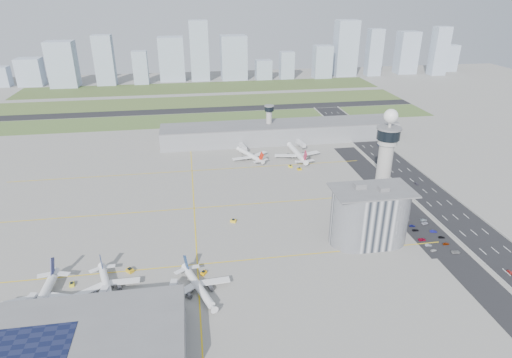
{
  "coord_description": "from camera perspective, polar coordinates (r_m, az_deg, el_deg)",
  "views": [
    {
      "loc": [
        -38.89,
        -208.8,
        126.67
      ],
      "look_at": [
        0.0,
        35.0,
        15.0
      ],
      "focal_mm": 30.0,
      "sensor_mm": 36.0,
      "label": 1
    }
  ],
  "objects": [
    {
      "name": "ground",
      "position": [
        247.3,
        1.29,
        -6.48
      ],
      "size": [
        1000.0,
        1000.0,
        0.0
      ],
      "primitive_type": "plane",
      "color": "#99968F"
    },
    {
      "name": "grass_strip_0",
      "position": [
        452.3,
        -6.37,
        7.93
      ],
      "size": [
        480.0,
        50.0,
        0.08
      ],
      "primitive_type": "cube",
      "color": "#526F34",
      "rests_on": "ground"
    },
    {
      "name": "grass_strip_1",
      "position": [
        524.66,
        -6.84,
        10.2
      ],
      "size": [
        480.0,
        60.0,
        0.08
      ],
      "primitive_type": "cube",
      "color": "#475A2A",
      "rests_on": "ground"
    },
    {
      "name": "grass_strip_2",
      "position": [
        602.56,
        -7.22,
        12.02
      ],
      "size": [
        480.0,
        70.0,
        0.08
      ],
      "primitive_type": "cube",
      "color": "#3D5327",
      "rests_on": "ground"
    },
    {
      "name": "runway",
      "position": [
        487.9,
        -6.62,
        9.14
      ],
      "size": [
        480.0,
        22.0,
        0.1
      ],
      "primitive_type": "cube",
      "color": "black",
      "rests_on": "ground"
    },
    {
      "name": "highway",
      "position": [
        288.64,
        24.43,
        -4.05
      ],
      "size": [
        28.0,
        500.0,
        0.1
      ],
      "primitive_type": "cube",
      "color": "black",
      "rests_on": "ground"
    },
    {
      "name": "barrier_left",
      "position": [
        281.18,
        22.05,
        -4.24
      ],
      "size": [
        0.6,
        500.0,
        1.2
      ],
      "primitive_type": "cube",
      "color": "#9E9E99",
      "rests_on": "ground"
    },
    {
      "name": "barrier_right",
      "position": [
        296.11,
        26.73,
        -3.68
      ],
      "size": [
        0.6,
        500.0,
        1.2
      ],
      "primitive_type": "cube",
      "color": "#9E9E99",
      "rests_on": "ground"
    },
    {
      "name": "landside_road",
      "position": [
        268.64,
        21.03,
        -5.58
      ],
      "size": [
        18.0,
        260.0,
        0.08
      ],
      "primitive_type": "cube",
      "color": "black",
      "rests_on": "ground"
    },
    {
      "name": "parking_lot",
      "position": [
        258.9,
        21.9,
        -6.9
      ],
      "size": [
        20.0,
        44.0,
        0.1
      ],
      "primitive_type": "cube",
      "color": "black",
      "rests_on": "ground"
    },
    {
      "name": "taxiway_line_h_0",
      "position": [
        219.12,
        -7.83,
        -11.24
      ],
      "size": [
        260.0,
        0.6,
        0.01
      ],
      "primitive_type": "cube",
      "color": "yellow",
      "rests_on": "ground"
    },
    {
      "name": "taxiway_line_h_1",
      "position": [
        270.32,
        -8.25,
        -3.88
      ],
      "size": [
        260.0,
        0.6,
        0.01
      ],
      "primitive_type": "cube",
      "color": "yellow",
      "rests_on": "ground"
    },
    {
      "name": "taxiway_line_h_2",
      "position": [
        324.54,
        -8.54,
        1.08
      ],
      "size": [
        260.0,
        0.6,
        0.01
      ],
      "primitive_type": "cube",
      "color": "yellow",
      "rests_on": "ground"
    },
    {
      "name": "taxiway_line_v",
      "position": [
        270.32,
        -8.25,
        -3.88
      ],
      "size": [
        0.6,
        260.0,
        0.01
      ],
      "primitive_type": "cube",
      "color": "yellow",
      "rests_on": "ground"
    },
    {
      "name": "control_tower",
      "position": [
        260.18,
        16.85,
        2.63
      ],
      "size": [
        14.0,
        14.0,
        64.5
      ],
      "color": "#ADAAA5",
      "rests_on": "ground"
    },
    {
      "name": "secondary_tower",
      "position": [
        380.95,
        1.75,
        7.88
      ],
      "size": [
        8.6,
        8.6,
        31.9
      ],
      "color": "#ADAAA5",
      "rests_on": "ground"
    },
    {
      "name": "admin_building",
      "position": [
        235.71,
        14.88,
        -4.76
      ],
      "size": [
        42.0,
        24.0,
        33.5
      ],
      "color": "#B2B2B7",
      "rests_on": "ground"
    },
    {
      "name": "terminal_pier",
      "position": [
        384.24,
        3.26,
        6.29
      ],
      "size": [
        210.0,
        32.0,
        15.8
      ],
      "color": "gray",
      "rests_on": "ground"
    },
    {
      "name": "near_terminal",
      "position": [
        181.52,
        -23.64,
        -19.69
      ],
      "size": [
        84.0,
        42.0,
        13.0
      ],
      "color": "gray",
      "rests_on": "ground"
    },
    {
      "name": "airplane_near_a",
      "position": [
        210.27,
        -26.91,
        -13.77
      ],
      "size": [
        38.14,
        44.29,
        11.99
      ],
      "primitive_type": null,
      "rotation": [
        0.0,
        0.0,
        -1.61
      ],
      "color": "white",
      "rests_on": "ground"
    },
    {
      "name": "airplane_near_b",
      "position": [
        208.67,
        -19.35,
        -12.95
      ],
      "size": [
        39.01,
        42.62,
        9.95
      ],
      "primitive_type": null,
      "rotation": [
        0.0,
        0.0,
        -1.28
      ],
      "color": "white",
      "rests_on": "ground"
    },
    {
      "name": "airplane_near_c",
      "position": [
        198.62,
        -7.62,
        -13.67
      ],
      "size": [
        41.48,
        44.69,
        10.15
      ],
      "primitive_type": null,
      "rotation": [
        0.0,
        0.0,
        -1.22
      ],
      "color": "white",
      "rests_on": "ground"
    },
    {
      "name": "airplane_far_a",
      "position": [
        342.66,
        -0.85,
        3.59
      ],
      "size": [
        44.93,
        47.73,
        10.58
      ],
      "primitive_type": null,
      "rotation": [
        0.0,
        0.0,
        2.0
      ],
      "color": "white",
      "rests_on": "ground"
    },
    {
      "name": "airplane_far_b",
      "position": [
        346.54,
        5.49,
        3.89
      ],
      "size": [
        41.07,
        47.31,
        12.54
      ],
      "primitive_type": null,
      "rotation": [
        0.0,
        0.0,
        1.64
      ],
      "color": "white",
      "rests_on": "ground"
    },
    {
      "name": "jet_bridge_near_0",
      "position": [
        206.56,
        -29.09,
        -16.15
      ],
      "size": [
        5.39,
        14.31,
        5.7
      ],
      "primitive_type": null,
      "rotation": [
        0.0,
        0.0,
        1.4
      ],
      "color": "silver",
      "rests_on": "ground"
    },
    {
      "name": "jet_bridge_near_1",
      "position": [
        197.79,
        -20.62,
        -16.3
      ],
      "size": [
        5.39,
        14.31,
        5.7
      ],
      "primitive_type": null,
      "rotation": [
        0.0,
        0.0,
        1.4
      ],
      "color": "silver",
      "rests_on": "ground"
    },
    {
      "name": "jet_bridge_near_2",
      "position": [
        193.33,
        -11.56,
        -16.09
      ],
      "size": [
        5.39,
        14.31,
        5.7
      ],
      "primitive_type": null,
      "rotation": [
        0.0,
        0.0,
        1.4
      ],
      "color": "silver",
      "rests_on": "ground"
    },
    {
      "name": "jet_bridge_far_0",
      "position": [
        364.9,
        -2.1,
        4.49
      ],
      "size": [
        5.39,
        14.31,
        5.7
      ],
      "primitive_type": null,
      "rotation": [
        0.0,
        0.0,
        -1.4
      ],
      "color": "silver",
      "rests_on": "ground"
    },
    {
      "name": "jet_bridge_far_1",
      "position": [
        373.82,
        5.56,
        4.88
      ],
      "size": [
        5.39,
        14.31,
        5.7
      ],
      "primitive_type": null,
      "rotation": [
        0.0,
        0.0,
        -1.4
      ],
      "color": "silver",
      "rests_on": "ground"
    },
    {
      "name": "tug_0",
      "position": [
        220.75,
        -23.35,
        -12.74
      ],
      "size": [
        2.49,
        3.25,
        1.72
      ],
      "primitive_type": null,
      "rotation": [
        0.0,
        0.0,
        0.17
      ],
      "color": "yellow",
      "rests_on": "ground"
    },
    {
      "name": "tug_1",
      "position": [
        220.47,
        -16.46,
        -11.56
      ],
      "size": [
        4.3,
        4.37,
        2.11
      ],
      "primitive_type": null,
      "rotation": [
        0.0,
        0.0,
        0.74
      ],
      "color": "gold",
      "rests_on": "ground"
    },
    {
      "name": "tug_2",
      "position": [
        211.92,
        -7.0,
        -12.28
      ],
      "size": [
        3.46,
        3.7,
        1.77
      ],
      "primitive_type": null,
      "rotation": [
        0.0,
        0.0,
        -0.61
      ],
      "color": "#FEAD07",
      "rests_on": "ground"
    },
    {
      "name": "tug_3",
      "position": [
        252.48,
        -3.03,
        -5.56
      ],
      "size": [
        3.98,
        3.53,
        1.93
      ],
      "primitive_type": null,
      "rotation": [
        0.0,
        0.0,
        -2.04
      ],
      "color": "yellow",
      "rests_on": "ground"
    },
    {
      "name": "tug_4",
      "position": [
        328.29,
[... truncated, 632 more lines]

